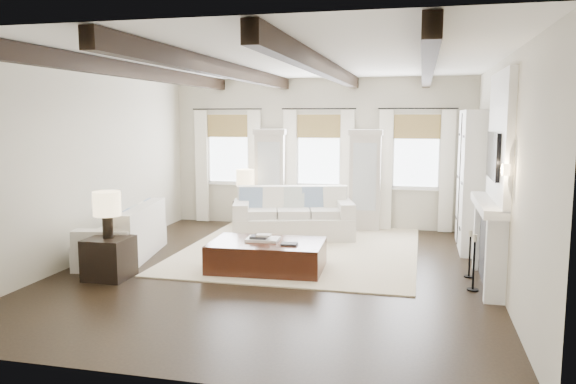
% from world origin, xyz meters
% --- Properties ---
extents(ground, '(7.50, 7.50, 0.00)m').
position_xyz_m(ground, '(0.00, 0.00, 0.00)').
color(ground, black).
rests_on(ground, ground).
extents(room_shell, '(6.54, 7.54, 3.22)m').
position_xyz_m(room_shell, '(0.75, 0.90, 1.89)').
color(room_shell, beige).
rests_on(room_shell, ground).
extents(area_rug, '(4.10, 4.73, 0.02)m').
position_xyz_m(area_rug, '(0.09, 1.53, 0.01)').
color(area_rug, beige).
rests_on(area_rug, ground).
extents(sofa_back, '(2.52, 1.63, 1.00)m').
position_xyz_m(sofa_back, '(-0.28, 2.44, 0.40)').
color(sofa_back, silver).
rests_on(sofa_back, ground).
extents(sofa_left, '(1.31, 2.23, 0.90)m').
position_xyz_m(sofa_left, '(-2.68, 0.23, 0.36)').
color(sofa_left, silver).
rests_on(sofa_left, ground).
extents(ottoman, '(1.79, 1.17, 0.46)m').
position_xyz_m(ottoman, '(-0.14, 0.00, 0.23)').
color(ottoman, black).
rests_on(ottoman, ground).
extents(tray, '(0.52, 0.40, 0.04)m').
position_xyz_m(tray, '(-0.23, 0.08, 0.48)').
color(tray, white).
rests_on(tray, ottoman).
extents(book_lower, '(0.27, 0.21, 0.04)m').
position_xyz_m(book_lower, '(-0.28, 0.03, 0.52)').
color(book_lower, '#262628').
rests_on(book_lower, tray).
extents(book_upper, '(0.23, 0.18, 0.03)m').
position_xyz_m(book_upper, '(-0.20, 0.02, 0.55)').
color(book_upper, beige).
rests_on(book_upper, book_lower).
extents(book_loose, '(0.25, 0.19, 0.03)m').
position_xyz_m(book_loose, '(0.25, -0.14, 0.47)').
color(book_loose, '#262628').
rests_on(book_loose, ottoman).
extents(side_table_front, '(0.61, 0.61, 0.61)m').
position_xyz_m(side_table_front, '(-2.30, -0.96, 0.31)').
color(side_table_front, black).
rests_on(side_table_front, ground).
extents(lamp_front, '(0.40, 0.40, 0.69)m').
position_xyz_m(lamp_front, '(-2.30, -0.96, 1.08)').
color(lamp_front, black).
rests_on(lamp_front, side_table_front).
extents(side_table_back, '(0.42, 0.42, 0.63)m').
position_xyz_m(side_table_back, '(-1.44, 2.99, 0.32)').
color(side_table_back, black).
rests_on(side_table_back, ground).
extents(lamp_back, '(0.38, 0.38, 0.65)m').
position_xyz_m(lamp_back, '(-1.44, 2.99, 1.07)').
color(lamp_back, black).
rests_on(lamp_back, side_table_back).
extents(candlestick_near, '(0.16, 0.16, 0.79)m').
position_xyz_m(candlestick_near, '(2.90, -0.32, 0.33)').
color(candlestick_near, black).
rests_on(candlestick_near, ground).
extents(candlestick_far, '(0.14, 0.14, 0.71)m').
position_xyz_m(candlestick_far, '(2.90, 0.34, 0.30)').
color(candlestick_far, black).
rests_on(candlestick_far, ground).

